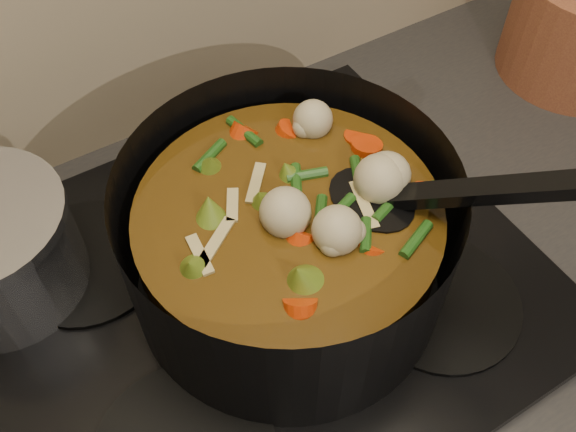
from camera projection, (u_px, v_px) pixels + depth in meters
counter at (270, 427)px, 1.11m from camera, size 2.64×0.64×0.91m
stovetop at (261, 286)px, 0.75m from camera, size 0.62×0.54×0.03m
stockpot at (289, 240)px, 0.68m from camera, size 0.46×0.46×0.25m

